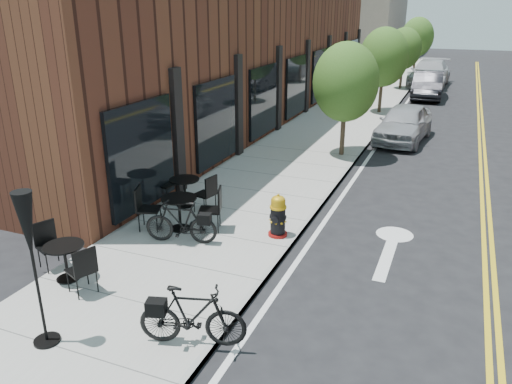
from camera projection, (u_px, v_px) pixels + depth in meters
The scene contains 18 objects.
ground at pixel (263, 286), 9.46m from camera, with size 120.00×120.00×0.00m, color black.
sidewalk_near at pixel (311, 145), 18.82m from camera, with size 4.00×70.00×0.12m, color #9E9B93.
building_near at pixel (243, 41), 22.68m from camera, with size 5.00×28.00×7.00m, color #482217.
bg_building_left at pixel (360, 5), 52.15m from camera, with size 8.00×14.00×10.00m, color #726656.
tree_near_a at pixel (346, 82), 16.56m from camera, with size 2.20×2.20×3.81m.
tree_near_b at pixel (384, 57), 23.46m from camera, with size 2.30×2.30×3.98m.
tree_near_c at pixel (404, 49), 30.46m from camera, with size 2.10×2.10×3.67m.
tree_near_d at pixel (417, 37), 37.30m from camera, with size 2.40×2.40×4.11m.
fire_hydrant at pixel (278, 216), 11.13m from camera, with size 0.46×0.46×0.99m.
bicycle_left at pixel (181, 222), 10.79m from camera, with size 0.45×1.59×0.96m, color black.
bicycle_right at pixel (192, 316), 7.49m from camera, with size 0.47×1.66×1.00m, color black.
bistro_set_a at pixel (65, 257), 9.32m from camera, with size 1.75×1.08×0.93m.
bistro_set_b at pixel (185, 188), 12.79m from camera, with size 1.82×0.90×0.96m.
bistro_set_c at pixel (179, 209), 11.42m from camera, with size 1.93×1.10×1.02m.
patio_umbrella at pixel (29, 238), 7.09m from camera, with size 0.40×0.40×2.48m.
parked_car_a at pixel (404, 123), 19.37m from camera, with size 1.68×4.18×1.43m, color #9A9CA2.
parked_car_b at pixel (428, 85), 28.42m from camera, with size 1.60×4.59×1.51m, color black.
parked_car_c at pixel (430, 73), 32.70m from camera, with size 2.31×5.69×1.65m, color #B6B5BB.
Camera 1 is at (3.00, -7.67, 5.00)m, focal length 35.00 mm.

